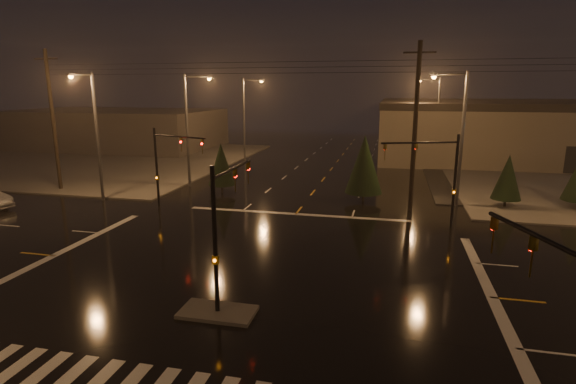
% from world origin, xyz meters
% --- Properties ---
extents(ground, '(140.00, 140.00, 0.00)m').
position_xyz_m(ground, '(0.00, 0.00, 0.00)').
color(ground, black).
rests_on(ground, ground).
extents(sidewalk_nw, '(36.00, 36.00, 0.12)m').
position_xyz_m(sidewalk_nw, '(-30.00, 30.00, 0.06)').
color(sidewalk_nw, '#4D4A45').
rests_on(sidewalk_nw, ground).
extents(median_island, '(3.00, 1.60, 0.15)m').
position_xyz_m(median_island, '(0.00, -4.00, 0.07)').
color(median_island, '#4D4A45').
rests_on(median_island, ground).
extents(stop_bar_far, '(16.00, 0.50, 0.01)m').
position_xyz_m(stop_bar_far, '(0.00, 11.00, 0.01)').
color(stop_bar_far, beige).
rests_on(stop_bar_far, ground).
extents(commercial_block, '(30.00, 18.00, 5.60)m').
position_xyz_m(commercial_block, '(-35.00, 42.00, 2.80)').
color(commercial_block, '#443E3C').
rests_on(commercial_block, ground).
extents(signal_mast_median, '(0.25, 4.59, 6.00)m').
position_xyz_m(signal_mast_median, '(0.00, -3.07, 3.75)').
color(signal_mast_median, black).
rests_on(signal_mast_median, ground).
extents(signal_mast_ne, '(4.84, 1.86, 6.00)m').
position_xyz_m(signal_mast_ne, '(9.50, 10.14, 3.79)').
color(signal_mast_ne, black).
rests_on(signal_mast_ne, ground).
extents(signal_mast_nw, '(4.84, 1.86, 6.00)m').
position_xyz_m(signal_mast_nw, '(-9.50, 10.14, 3.79)').
color(signal_mast_nw, black).
rests_on(signal_mast_nw, ground).
extents(signal_mast_se, '(1.55, 3.87, 6.00)m').
position_xyz_m(signal_mast_se, '(10.23, -9.75, 3.71)').
color(signal_mast_se, black).
rests_on(signal_mast_se, ground).
extents(streetlight_1, '(2.77, 0.32, 10.00)m').
position_xyz_m(streetlight_1, '(-11.18, 18.00, 5.80)').
color(streetlight_1, '#38383A').
rests_on(streetlight_1, ground).
extents(streetlight_2, '(2.77, 0.32, 10.00)m').
position_xyz_m(streetlight_2, '(-11.18, 34.00, 5.80)').
color(streetlight_2, '#38383A').
rests_on(streetlight_2, ground).
extents(streetlight_3, '(2.77, 0.32, 10.00)m').
position_xyz_m(streetlight_3, '(11.18, 16.00, 5.80)').
color(streetlight_3, '#38383A').
rests_on(streetlight_3, ground).
extents(streetlight_4, '(2.77, 0.32, 10.00)m').
position_xyz_m(streetlight_4, '(11.18, 36.00, 5.80)').
color(streetlight_4, '#38383A').
rests_on(streetlight_4, ground).
extents(streetlight_5, '(0.32, 2.77, 10.00)m').
position_xyz_m(streetlight_5, '(-16.00, 11.18, 5.80)').
color(streetlight_5, '#38383A').
rests_on(streetlight_5, ground).
extents(utility_pole_0, '(2.20, 0.32, 12.00)m').
position_xyz_m(utility_pole_0, '(-22.00, 14.00, 6.13)').
color(utility_pole_0, black).
rests_on(utility_pole_0, ground).
extents(utility_pole_1, '(2.20, 0.32, 12.00)m').
position_xyz_m(utility_pole_1, '(8.00, 14.00, 6.13)').
color(utility_pole_1, black).
rests_on(utility_pole_1, ground).
extents(conifer_0, '(2.14, 2.14, 4.05)m').
position_xyz_m(conifer_0, '(14.96, 16.21, 2.37)').
color(conifer_0, black).
rests_on(conifer_0, ground).
extents(conifer_3, '(2.29, 2.29, 4.27)m').
position_xyz_m(conifer_3, '(-7.64, 16.23, 2.48)').
color(conifer_3, black).
rests_on(conifer_3, ground).
extents(conifer_4, '(2.93, 2.93, 5.27)m').
position_xyz_m(conifer_4, '(4.43, 15.94, 2.98)').
color(conifer_4, black).
rests_on(conifer_4, ground).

